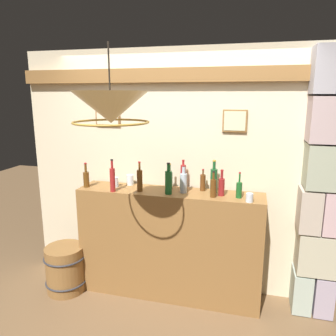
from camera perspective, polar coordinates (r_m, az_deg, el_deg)
The scene contains 20 objects.
panelled_rear_partition at distance 3.47m, azimuth 1.31°, elevation 0.31°, with size 3.36×0.15×2.56m.
stone_pillar at distance 3.32m, azimuth 25.40°, elevation -3.05°, with size 0.38×0.36×2.49m.
bar_shelf_unit at distance 3.48m, azimuth 0.21°, elevation -13.16°, with size 1.88×0.38×1.15m, color olive.
liquor_bottle_rum at distance 3.32m, azimuth 2.66°, elevation -1.48°, with size 0.05×0.05×0.30m.
liquor_bottle_rye at distance 3.25m, azimuth -4.99°, elevation -2.09°, with size 0.06×0.06×0.30m.
liquor_bottle_scotch at distance 3.24m, azimuth 8.03°, elevation -2.01°, with size 0.07×0.07×0.32m.
liquor_bottle_tequila at distance 3.33m, azimuth 0.30°, elevation -2.10°, with size 0.06×0.06×0.27m.
liquor_bottle_amaro at distance 3.50m, azimuth -14.15°, elevation -1.78°, with size 0.06×0.06×0.26m.
liquor_bottle_brandy at distance 3.27m, azimuth -9.71°, elevation -1.89°, with size 0.05×0.05×0.33m.
liquor_bottle_vermouth at distance 3.20m, azimuth 2.74°, elevation -2.47°, with size 0.07×0.07×0.28m.
liquor_bottle_bourbon at distance 3.15m, azimuth 0.08°, elevation -2.40°, with size 0.07×0.07×0.31m.
liquor_bottle_vodka at distance 3.09m, azimuth 7.93°, elevation -3.42°, with size 0.05×0.05×0.25m.
liquor_bottle_port at distance 3.29m, azimuth 6.13°, elevation -2.51°, with size 0.05×0.05×0.22m.
liquor_bottle_mezcal at distance 3.14m, azimuth 9.36°, elevation -3.13°, with size 0.06×0.06×0.26m.
liquor_bottle_whiskey at distance 3.12m, azimuth 12.36°, elevation -3.68°, with size 0.06×0.06×0.25m.
glass_tumbler_rocks at distance 3.46m, azimuth -9.23°, elevation -2.44°, with size 0.07×0.07×0.10m.
glass_tumbler_highball at distance 3.51m, azimuth -6.67°, elevation -2.08°, with size 0.07×0.07×0.11m.
glass_tumbler_shot at distance 3.03m, azimuth 14.10°, elevation -5.06°, with size 0.07×0.07×0.08m.
pendant_lamp at distance 2.38m, azimuth -10.04°, elevation 10.30°, with size 0.55×0.55×0.56m.
wooden_barrel at distance 3.85m, azimuth -17.52°, elevation -16.46°, with size 0.44×0.44×0.50m.
Camera 1 is at (0.77, -2.20, 2.09)m, focal length 34.76 mm.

